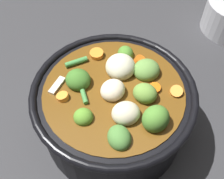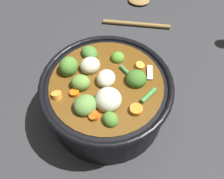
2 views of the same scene
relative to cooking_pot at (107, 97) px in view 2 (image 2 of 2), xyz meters
The scene contains 3 objects.
ground_plane 0.06m from the cooking_pot, 96.98° to the left, with size 1.10×1.10×0.00m, color #2D2D30.
cooking_pot is the anchor object (origin of this frame).
wooden_spoon 0.39m from the cooking_pot, 159.89° to the left, with size 0.18×0.20×0.01m.
Camera 2 is at (0.27, -0.02, 0.49)m, focal length 37.59 mm.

